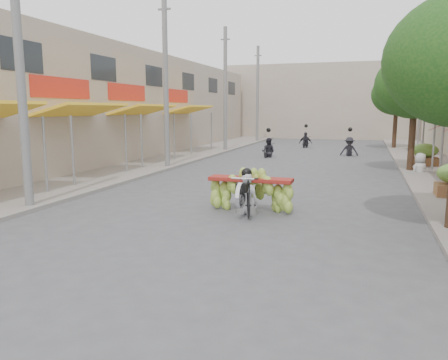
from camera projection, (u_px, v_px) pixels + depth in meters
ground at (156, 266)px, 7.77m from camera, size 120.00×120.00×0.00m
sidewalk_left at (164, 159)px, 23.97m from camera, size 4.00×60.00×0.12m
sidewalk_right at (446, 170)px, 19.73m from camera, size 4.00×60.00×0.12m
shophouse_row_left at (73, 105)px, 24.05m from camera, size 9.77×40.00×6.00m
far_building at (330, 102)px, 42.91m from camera, size 20.00×6.00×7.00m
utility_pole_near at (19, 61)px, 11.58m from camera, size 0.60×0.24×8.00m
utility_pole_mid at (166, 82)px, 20.03m from camera, size 0.60×0.24×8.00m
utility_pole_far at (225, 90)px, 28.49m from camera, size 0.60×0.24×8.00m
utility_pole_back at (258, 94)px, 36.95m from camera, size 0.60×0.24×8.00m
street_tree_mid at (415, 85)px, 18.68m from camera, size 3.40×3.40×5.25m
street_tree_far at (397, 94)px, 29.96m from camera, size 3.40×3.40×5.25m
produce_crate_far at (425, 153)px, 20.81m from camera, size 1.20×0.88×1.16m
banana_motorbike at (248, 187)px, 11.68m from camera, size 2.28×1.94×2.09m
pedestrian at (421, 153)px, 18.55m from camera, size 0.93×0.86×1.62m
bg_motorbike_a at (268, 144)px, 25.42m from camera, size 0.83×1.50×1.95m
bg_motorbike_b at (350, 142)px, 26.10m from camera, size 1.06×1.71×1.95m
bg_motorbike_c at (306, 136)px, 31.84m from camera, size 1.01×1.45×1.95m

